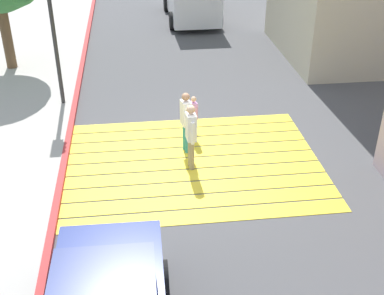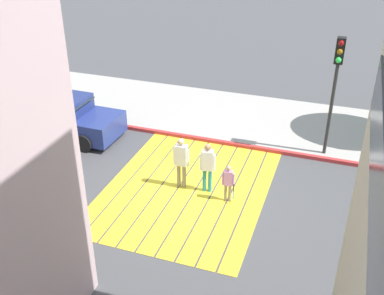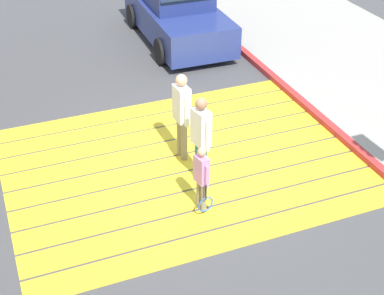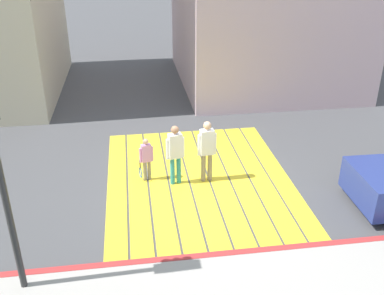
{
  "view_description": "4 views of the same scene",
  "coord_description": "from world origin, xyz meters",
  "px_view_note": "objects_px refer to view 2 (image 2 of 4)",
  "views": [
    {
      "loc": [
        -1.37,
        -10.85,
        6.77
      ],
      "look_at": [
        -0.09,
        -0.44,
        0.72
      ],
      "focal_mm": 47.31,
      "sensor_mm": 36.0,
      "label": 1
    },
    {
      "loc": [
        11.36,
        4.15,
        8.16
      ],
      "look_at": [
        -0.57,
        -0.01,
        1.2
      ],
      "focal_mm": 43.24,
      "sensor_mm": 36.0,
      "label": 2
    },
    {
      "loc": [
        3.01,
        8.14,
        6.03
      ],
      "look_at": [
        0.06,
        0.67,
        0.77
      ],
      "focal_mm": 53.07,
      "sensor_mm": 36.0,
      "label": 3
    },
    {
      "loc": [
        -10.24,
        1.68,
        6.05
      ],
      "look_at": [
        -0.03,
        0.19,
        0.99
      ],
      "focal_mm": 41.29,
      "sensor_mm": 36.0,
      "label": 4
    }
  ],
  "objects_px": {
    "pedestrian_adult_lead": "(181,159)",
    "pedestrian_adult_trailing": "(207,164)",
    "car_parked_near_curb": "(64,117)",
    "pedestrian_child_with_racket": "(228,182)",
    "traffic_light_corner": "(336,74)"
  },
  "relations": [
    {
      "from": "pedestrian_adult_lead",
      "to": "pedestrian_adult_trailing",
      "type": "xyz_separation_m",
      "value": [
        -0.03,
        0.84,
        -0.03
      ]
    },
    {
      "from": "car_parked_near_curb",
      "to": "pedestrian_child_with_racket",
      "type": "xyz_separation_m",
      "value": [
        2.18,
        7.03,
        -0.05
      ]
    },
    {
      "from": "car_parked_near_curb",
      "to": "pedestrian_child_with_racket",
      "type": "distance_m",
      "value": 7.36
    },
    {
      "from": "pedestrian_adult_lead",
      "to": "traffic_light_corner",
      "type": "bearing_deg",
      "value": 130.66
    },
    {
      "from": "car_parked_near_curb",
      "to": "pedestrian_child_with_racket",
      "type": "height_order",
      "value": "car_parked_near_curb"
    },
    {
      "from": "car_parked_near_curb",
      "to": "pedestrian_adult_trailing",
      "type": "relative_size",
      "value": 2.6
    },
    {
      "from": "traffic_light_corner",
      "to": "pedestrian_adult_trailing",
      "type": "relative_size",
      "value": 2.54
    },
    {
      "from": "pedestrian_adult_trailing",
      "to": "car_parked_near_curb",
      "type": "bearing_deg",
      "value": -106.71
    },
    {
      "from": "pedestrian_adult_lead",
      "to": "pedestrian_child_with_racket",
      "type": "relative_size",
      "value": 1.4
    },
    {
      "from": "car_parked_near_curb",
      "to": "pedestrian_adult_trailing",
      "type": "xyz_separation_m",
      "value": [
        1.89,
        6.28,
        0.24
      ]
    },
    {
      "from": "car_parked_near_curb",
      "to": "traffic_light_corner",
      "type": "relative_size",
      "value": 1.02
    },
    {
      "from": "car_parked_near_curb",
      "to": "traffic_light_corner",
      "type": "xyz_separation_m",
      "value": [
        -1.58,
        9.51,
        2.3
      ]
    },
    {
      "from": "car_parked_near_curb",
      "to": "pedestrian_adult_trailing",
      "type": "height_order",
      "value": "pedestrian_adult_trailing"
    },
    {
      "from": "traffic_light_corner",
      "to": "pedestrian_adult_lead",
      "type": "xyz_separation_m",
      "value": [
        3.5,
        -4.07,
        -2.04
      ]
    },
    {
      "from": "traffic_light_corner",
      "to": "pedestrian_adult_lead",
      "type": "relative_size",
      "value": 2.47
    }
  ]
}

